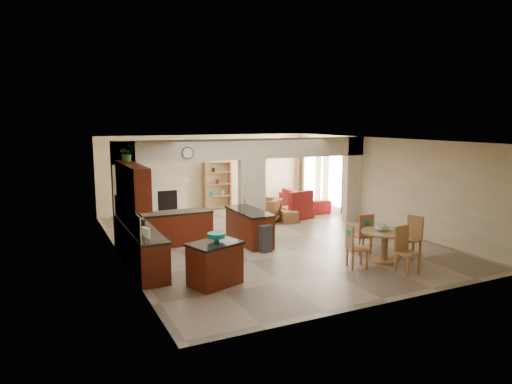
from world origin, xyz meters
name	(u,v)px	position (x,y,z in m)	size (l,w,h in m)	color
floor	(267,239)	(0.00, 0.00, 0.00)	(10.00, 10.00, 0.00)	gray
ceiling	(267,140)	(0.00, 0.00, 2.80)	(10.00, 10.00, 0.00)	white
wall_back	(207,172)	(0.00, 5.00, 1.40)	(8.00, 8.00, 0.00)	beige
wall_front	(393,229)	(0.00, -5.00, 1.40)	(8.00, 8.00, 0.00)	beige
wall_left	(119,202)	(-4.00, 0.00, 1.40)	(10.00, 10.00, 0.00)	beige
wall_right	(380,182)	(4.00, 0.00, 1.40)	(10.00, 10.00, 0.00)	beige
partition_left_pier	(124,195)	(-3.70, 1.00, 1.40)	(0.60, 0.25, 2.80)	beige
partition_center_pier	(252,196)	(0.00, 1.00, 1.10)	(0.80, 0.25, 2.20)	beige
partition_right_pier	(353,179)	(3.70, 1.00, 1.40)	(0.60, 0.25, 2.80)	beige
partition_header	(252,149)	(0.00, 1.00, 2.50)	(8.00, 0.25, 0.60)	beige
kitchen_counter	(153,238)	(-3.26, -0.25, 0.46)	(2.52, 3.29, 1.48)	#400C07
upper_cabinets	(132,184)	(-3.82, -0.80, 1.92)	(0.35, 2.40, 0.90)	#400C07
peninsula	(249,227)	(-0.60, -0.11, 0.46)	(0.70, 1.85, 0.91)	#400C07
wall_clock	(188,153)	(-2.00, 0.85, 2.45)	(0.34, 0.34, 0.03)	#502E1A
rug	(270,221)	(1.20, 2.10, 0.01)	(1.60, 1.30, 0.01)	brown
fireplace	(167,197)	(-1.60, 4.83, 0.61)	(1.60, 0.35, 1.20)	silver
shelving_unit	(217,185)	(0.35, 4.82, 0.90)	(1.00, 0.32, 1.80)	olive
window_a	(336,180)	(3.97, 2.30, 1.20)	(0.02, 0.90, 1.90)	white
window_b	(311,175)	(3.97, 4.00, 1.20)	(0.02, 0.90, 1.90)	white
glazed_door	(323,181)	(3.97, 3.15, 1.05)	(0.02, 0.70, 2.10)	white
drape_a_left	(345,182)	(3.93, 1.70, 1.20)	(0.10, 0.28, 2.30)	#41211A
drape_a_right	(326,178)	(3.93, 2.90, 1.20)	(0.10, 0.28, 2.30)	#41211A
drape_b_left	(318,177)	(3.93, 3.40, 1.20)	(0.10, 0.28, 2.30)	#41211A
drape_b_right	(302,173)	(3.93, 4.60, 1.20)	(0.10, 0.28, 2.30)	#41211A
ceiling_fan	(266,143)	(1.50, 3.00, 2.56)	(1.00, 1.00, 0.10)	white
kitchen_island	(215,263)	(-2.58, -2.72, 0.45)	(1.21, 1.02, 0.89)	#400C07
teal_bowl	(216,237)	(-2.51, -2.65, 0.98)	(0.37, 0.37, 0.17)	#13877A
trash_can	(265,239)	(-0.60, -1.05, 0.32)	(0.30, 0.26, 0.64)	#2D2E30
dining_table	(385,242)	(1.56, -3.05, 0.50)	(1.10, 1.10, 0.75)	olive
fruit_bowl	(381,227)	(1.51, -2.98, 0.84)	(0.32, 0.32, 0.17)	#73A423
sofa	(304,200)	(3.30, 3.40, 0.36)	(0.96, 2.44, 0.71)	maroon
chaise	(296,213)	(2.19, 2.09, 0.20)	(0.98, 0.80, 0.39)	maroon
armchair	(266,210)	(1.01, 2.05, 0.39)	(0.84, 0.87, 0.79)	maroon
ottoman	(289,217)	(1.67, 1.64, 0.19)	(0.52, 0.52, 0.38)	maroon
plant	(127,153)	(-3.82, -0.29, 2.58)	(0.37, 0.32, 0.41)	#194F15
chair_north	(364,232)	(1.55, -2.29, 0.55)	(0.46, 0.46, 1.02)	olive
chair_east	(413,235)	(2.47, -3.02, 0.55)	(0.52, 0.52, 1.02)	olive
chair_south	(405,248)	(1.48, -3.79, 0.55)	(0.46, 0.46, 1.02)	olive
chair_west	(354,244)	(0.64, -3.08, 0.55)	(0.52, 0.52, 1.02)	olive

